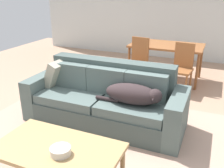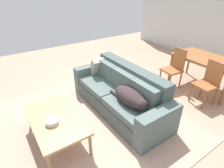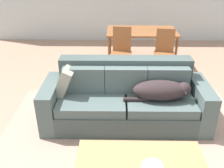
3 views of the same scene
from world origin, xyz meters
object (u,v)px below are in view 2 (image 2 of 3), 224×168
(couch, at_px, (121,94))
(dining_table, at_px, (207,61))
(dining_chair_near_right, at_px, (209,81))
(throw_pillow_by_left_arm, at_px, (100,66))
(dog_on_left_cushion, at_px, (131,97))
(dining_chair_near_left, at_px, (174,67))
(coffee_table, at_px, (55,120))
(bowl_on_coffee_table, at_px, (52,122))

(couch, relative_size, dining_table, 1.56)
(dining_chair_near_right, bearing_deg, throw_pillow_by_left_arm, -129.94)
(dog_on_left_cushion, height_order, dining_table, dining_table)
(dog_on_left_cushion, relative_size, dining_chair_near_left, 0.93)
(dog_on_left_cushion, relative_size, dining_chair_near_right, 0.97)
(coffee_table, bearing_deg, dining_chair_near_left, 92.84)
(dining_chair_near_right, bearing_deg, coffee_table, -97.17)
(couch, xyz_separation_m, dining_chair_near_right, (0.82, 1.64, 0.16))
(coffee_table, distance_m, bowl_on_coffee_table, 0.14)
(couch, distance_m, bowl_on_coffee_table, 1.45)
(couch, xyz_separation_m, coffee_table, (0.11, -1.36, 0.05))
(bowl_on_coffee_table, xyz_separation_m, dining_chair_near_left, (-0.24, 3.05, 0.05))
(bowl_on_coffee_table, distance_m, dining_chair_near_left, 3.06)
(dining_table, bearing_deg, throw_pillow_by_left_arm, -120.02)
(dog_on_left_cushion, relative_size, throw_pillow_by_left_arm, 2.20)
(couch, bearing_deg, coffee_table, -85.89)
(throw_pillow_by_left_arm, xyz_separation_m, dining_chair_near_left, (0.80, 1.58, -0.11))
(throw_pillow_by_left_arm, distance_m, dining_chair_near_left, 1.78)
(bowl_on_coffee_table, bearing_deg, dining_table, 86.83)
(couch, bearing_deg, dog_on_left_cushion, -17.52)
(dining_chair_near_left, bearing_deg, bowl_on_coffee_table, -78.33)
(couch, height_order, throw_pillow_by_left_arm, couch)
(dog_on_left_cushion, bearing_deg, coffee_table, -107.49)
(throw_pillow_by_left_arm, xyz_separation_m, bowl_on_coffee_table, (1.04, -1.47, -0.16))
(bowl_on_coffee_table, relative_size, dining_table, 0.13)
(couch, height_order, dining_table, couch)
(dog_on_left_cushion, bearing_deg, dining_chair_near_right, 78.82)
(couch, xyz_separation_m, dining_table, (0.40, 2.19, 0.35))
(throw_pillow_by_left_arm, height_order, dining_chair_near_left, dining_chair_near_left)
(dining_chair_near_right, bearing_deg, dining_chair_near_left, -172.81)
(coffee_table, relative_size, dining_chair_near_left, 1.30)
(throw_pillow_by_left_arm, distance_m, bowl_on_coffee_table, 1.81)
(dog_on_left_cushion, height_order, dining_chair_near_left, dining_chair_near_left)
(throw_pillow_by_left_arm, bearing_deg, dining_table, 59.98)
(bowl_on_coffee_table, distance_m, dining_chair_near_right, 3.13)
(dining_chair_near_left, bearing_deg, dining_chair_near_right, 8.17)
(dog_on_left_cushion, relative_size, dining_table, 0.61)
(dining_chair_near_left, bearing_deg, dining_table, 59.40)
(throw_pillow_by_left_arm, height_order, dining_table, throw_pillow_by_left_arm)
(dog_on_left_cushion, distance_m, dining_chair_near_right, 1.82)
(dining_table, height_order, dining_chair_near_right, dining_chair_near_right)
(throw_pillow_by_left_arm, height_order, dining_chair_near_right, dining_chair_near_right)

